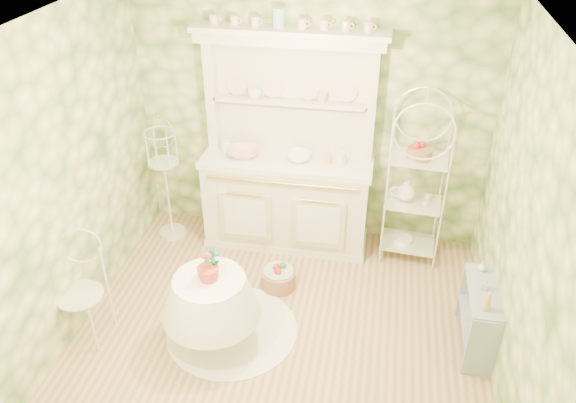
% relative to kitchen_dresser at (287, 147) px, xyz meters
% --- Properties ---
extents(floor, '(3.60, 3.60, 0.00)m').
position_rel_kitchen_dresser_xyz_m(floor, '(0.20, -1.52, -1.15)').
color(floor, tan).
rests_on(floor, ground).
extents(ceiling, '(3.60, 3.60, 0.00)m').
position_rel_kitchen_dresser_xyz_m(ceiling, '(0.20, -1.52, 1.56)').
color(ceiling, white).
rests_on(ceiling, floor).
extents(wall_left, '(3.60, 3.60, 0.00)m').
position_rel_kitchen_dresser_xyz_m(wall_left, '(-1.60, -1.52, 0.21)').
color(wall_left, beige).
rests_on(wall_left, floor).
extents(wall_right, '(3.60, 3.60, 0.00)m').
position_rel_kitchen_dresser_xyz_m(wall_right, '(2.00, -1.52, 0.21)').
color(wall_right, beige).
rests_on(wall_right, floor).
extents(wall_back, '(3.60, 3.60, 0.00)m').
position_rel_kitchen_dresser_xyz_m(wall_back, '(0.20, 0.28, 0.21)').
color(wall_back, beige).
rests_on(wall_back, floor).
extents(kitchen_dresser, '(1.87, 0.61, 2.29)m').
position_rel_kitchen_dresser_xyz_m(kitchen_dresser, '(0.00, 0.00, 0.00)').
color(kitchen_dresser, silver).
rests_on(kitchen_dresser, floor).
extents(bakers_rack, '(0.59, 0.45, 1.80)m').
position_rel_kitchen_dresser_xyz_m(bakers_rack, '(1.30, -0.02, -0.24)').
color(bakers_rack, white).
rests_on(bakers_rack, floor).
extents(side_shelf, '(0.29, 0.72, 0.61)m').
position_rel_kitchen_dresser_xyz_m(side_shelf, '(1.88, -1.24, -0.84)').
color(side_shelf, '#93A0B9').
rests_on(side_shelf, floor).
extents(round_table, '(0.78, 0.78, 0.76)m').
position_rel_kitchen_dresser_xyz_m(round_table, '(-0.35, -1.62, -0.76)').
color(round_table, white).
rests_on(round_table, floor).
extents(cafe_chair, '(0.48, 0.48, 0.84)m').
position_rel_kitchen_dresser_xyz_m(cafe_chair, '(-1.48, -1.73, -0.72)').
color(cafe_chair, white).
rests_on(cafe_chair, floor).
extents(birdcage_stand, '(0.40, 0.40, 1.55)m').
position_rel_kitchen_dresser_xyz_m(birdcage_stand, '(-1.29, -0.12, -0.37)').
color(birdcage_stand, white).
rests_on(birdcage_stand, floor).
extents(floor_basket, '(0.40, 0.40, 0.25)m').
position_rel_kitchen_dresser_xyz_m(floor_basket, '(0.06, -0.79, -1.02)').
color(floor_basket, '#A57358').
rests_on(floor_basket, floor).
extents(lace_rug, '(1.22, 1.22, 0.01)m').
position_rel_kitchen_dresser_xyz_m(lace_rug, '(-0.23, -1.46, -1.14)').
color(lace_rug, white).
rests_on(lace_rug, floor).
extents(bowl_floral, '(0.37, 0.37, 0.08)m').
position_rel_kitchen_dresser_xyz_m(bowl_floral, '(-0.45, -0.01, -0.13)').
color(bowl_floral, white).
rests_on(bowl_floral, kitchen_dresser).
extents(bowl_white, '(0.28, 0.28, 0.08)m').
position_rel_kitchen_dresser_xyz_m(bowl_white, '(0.13, -0.00, -0.13)').
color(bowl_white, white).
rests_on(bowl_white, kitchen_dresser).
extents(cup_left, '(0.17, 0.17, 0.11)m').
position_rel_kitchen_dresser_xyz_m(cup_left, '(-0.35, 0.16, 0.47)').
color(cup_left, white).
rests_on(cup_left, kitchen_dresser).
extents(cup_right, '(0.12, 0.12, 0.10)m').
position_rel_kitchen_dresser_xyz_m(cup_right, '(0.32, 0.16, 0.47)').
color(cup_right, white).
rests_on(cup_right, kitchen_dresser).
extents(potted_geranium, '(0.16, 0.13, 0.28)m').
position_rel_kitchen_dresser_xyz_m(potted_geranium, '(-0.32, -1.58, -0.30)').
color(potted_geranium, '#3F7238').
rests_on(potted_geranium, round_table).
extents(bottle_amber, '(0.09, 0.09, 0.18)m').
position_rel_kitchen_dresser_xyz_m(bottle_amber, '(1.86, -1.47, -0.46)').
color(bottle_amber, tan).
rests_on(bottle_amber, side_shelf).
extents(bottle_blue, '(0.05, 0.05, 0.11)m').
position_rel_kitchen_dresser_xyz_m(bottle_blue, '(1.87, -1.22, -0.49)').
color(bottle_blue, '#8AB4D8').
rests_on(bottle_blue, side_shelf).
extents(bottle_glass, '(0.09, 0.09, 0.09)m').
position_rel_kitchen_dresser_xyz_m(bottle_glass, '(1.88, -0.98, -0.50)').
color(bottle_glass, silver).
rests_on(bottle_glass, side_shelf).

